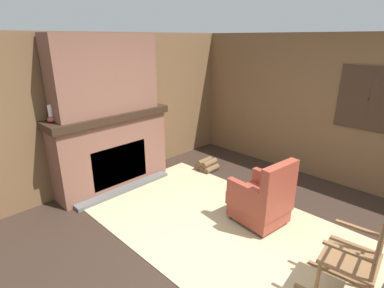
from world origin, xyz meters
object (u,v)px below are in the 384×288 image
object	(u,v)px
rocking_chair	(355,262)
oil_lamp_vase	(51,116)
firewood_stack	(207,165)
storage_case	(125,104)
armchair	(262,200)

from	to	relation	value
rocking_chair	oil_lamp_vase	xyz separation A→B (m)	(-3.67, -1.15, 0.93)
firewood_stack	storage_case	distance (m)	1.88
oil_lamp_vase	armchair	bearing A→B (deg)	33.75
rocking_chair	storage_case	world-z (taller)	storage_case
armchair	oil_lamp_vase	size ratio (longest dim) A/B	3.84
firewood_stack	rocking_chair	bearing A→B (deg)	-22.93
rocking_chair	storage_case	bearing A→B (deg)	-6.20
oil_lamp_vase	storage_case	size ratio (longest dim) A/B	0.98
armchair	firewood_stack	world-z (taller)	armchair
rocking_chair	oil_lamp_vase	world-z (taller)	oil_lamp_vase
firewood_stack	oil_lamp_vase	xyz separation A→B (m)	(-0.75, -2.39, 1.25)
armchair	storage_case	size ratio (longest dim) A/B	3.77
rocking_chair	storage_case	distance (m)	3.79
firewood_stack	storage_case	world-z (taller)	storage_case
armchair	oil_lamp_vase	world-z (taller)	oil_lamp_vase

